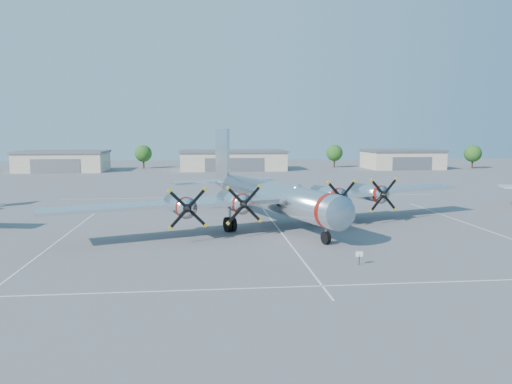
{
  "coord_description": "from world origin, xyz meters",
  "views": [
    {
      "loc": [
        -7.95,
        -54.33,
        10.5
      ],
      "look_at": [
        -1.71,
        5.16,
        3.2
      ],
      "focal_mm": 35.0,
      "sensor_mm": 36.0,
      "label": 1
    }
  ],
  "objects": [
    {
      "name": "tree_far_east",
      "position": [
        68.0,
        80.0,
        4.22
      ],
      "size": [
        4.8,
        4.8,
        6.64
      ],
      "color": "#382619",
      "rests_on": "ground"
    },
    {
      "name": "hangar_center",
      "position": [
        0.0,
        81.96,
        2.71
      ],
      "size": [
        28.6,
        14.6,
        5.4
      ],
      "color": "#B9AC93",
      "rests_on": "ground"
    },
    {
      "name": "tree_east",
      "position": [
        30.0,
        88.0,
        4.22
      ],
      "size": [
        4.8,
        4.8,
        6.64
      ],
      "color": "#382619",
      "rests_on": "ground"
    },
    {
      "name": "ground",
      "position": [
        0.0,
        0.0,
        0.0
      ],
      "size": [
        260.0,
        260.0,
        0.0
      ],
      "primitive_type": "plane",
      "color": "#5E5E61",
      "rests_on": "ground"
    },
    {
      "name": "hangar_east",
      "position": [
        48.0,
        81.96,
        2.71
      ],
      "size": [
        20.6,
        14.6,
        5.4
      ],
      "color": "#B9AC93",
      "rests_on": "ground"
    },
    {
      "name": "parking_lines",
      "position": [
        0.0,
        -1.75,
        0.01
      ],
      "size": [
        60.0,
        50.08,
        0.01
      ],
      "color": "silver",
      "rests_on": "ground"
    },
    {
      "name": "tree_west",
      "position": [
        -25.0,
        90.0,
        4.22
      ],
      "size": [
        4.8,
        4.8,
        6.64
      ],
      "color": "#382619",
      "rests_on": "ground"
    },
    {
      "name": "hangar_west",
      "position": [
        -45.0,
        81.96,
        2.71
      ],
      "size": [
        22.6,
        14.6,
        5.4
      ],
      "color": "#B9AC93",
      "rests_on": "ground"
    },
    {
      "name": "info_placard",
      "position": [
        4.15,
        -17.05,
        0.78
      ],
      "size": [
        0.58,
        0.06,
        1.11
      ],
      "rotation": [
        0.0,
        0.0,
        -0.04
      ],
      "color": "black",
      "rests_on": "ground"
    },
    {
      "name": "main_bomber_b29",
      "position": [
        -0.57,
        1.24,
        0.0
      ],
      "size": [
        57.45,
        48.07,
        10.84
      ],
      "primitive_type": null,
      "rotation": [
        0.0,
        0.0,
        0.34
      ],
      "color": "white",
      "rests_on": "ground"
    }
  ]
}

